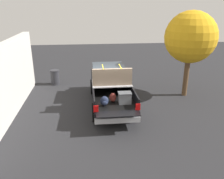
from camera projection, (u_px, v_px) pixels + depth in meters
ground_plane at (111, 105)px, 12.47m from camera, size 40.00×40.00×0.00m
pickup_truck at (110, 86)px, 12.48m from camera, size 6.05×2.06×2.23m
building_facade at (6, 82)px, 10.62m from camera, size 9.42×0.36×3.46m
tree_background at (191, 37)px, 12.66m from camera, size 2.83×2.83×4.80m
trash_can at (55, 77)px, 15.50m from camera, size 0.60×0.60×0.98m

